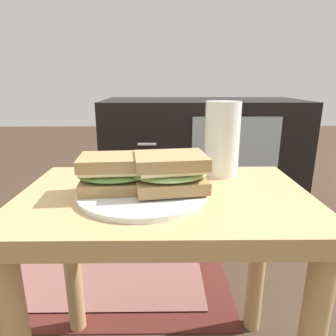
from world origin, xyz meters
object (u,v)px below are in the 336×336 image
(sandwich_front, at_px, (113,173))
(sandwich_back, at_px, (169,172))
(tv_cabinet, at_px, (201,157))
(plate, at_px, (141,193))
(beer_glass, at_px, (221,140))

(sandwich_front, relative_size, sandwich_back, 0.93)
(tv_cabinet, height_order, sandwich_back, tv_cabinet)
(plate, relative_size, sandwich_back, 1.59)
(tv_cabinet, relative_size, beer_glass, 5.79)
(sandwich_front, bearing_deg, beer_glass, 29.79)
(plate, xyz_separation_m, beer_glass, (0.17, 0.13, 0.08))
(tv_cabinet, relative_size, sandwich_back, 6.24)
(tv_cabinet, distance_m, sandwich_front, 1.02)
(sandwich_front, distance_m, beer_glass, 0.26)
(sandwich_front, xyz_separation_m, sandwich_back, (0.10, -0.01, 0.00))
(sandwich_front, height_order, beer_glass, beer_glass)
(plate, xyz_separation_m, sandwich_back, (0.05, -0.00, 0.04))
(tv_cabinet, bearing_deg, sandwich_front, -106.53)
(plate, height_order, beer_glass, beer_glass)
(plate, relative_size, beer_glass, 1.47)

